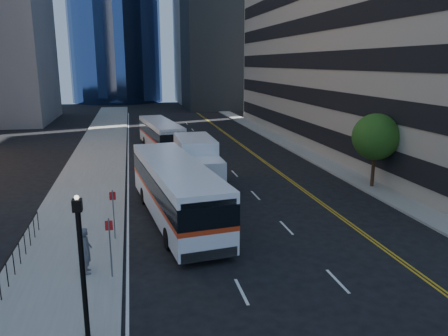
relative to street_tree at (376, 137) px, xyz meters
name	(u,v)px	position (x,y,z in m)	size (l,w,h in m)	color
ground	(291,243)	(-9.00, -8.00, -3.64)	(160.00, 160.00, 0.00)	black
sidewalk_west	(100,152)	(-19.50, 17.00, -3.57)	(5.00, 90.00, 0.15)	gray
sidewalk_east	(288,144)	(0.00, 17.00, -3.57)	(2.00, 90.00, 0.15)	gray
parking_garage	(445,24)	(16.00, 15.00, 8.86)	(30.00, 50.00, 25.00)	#9E9384
street_tree	(376,137)	(0.00, 0.00, 0.00)	(3.20, 3.20, 5.10)	#332114
lamp_post	(82,262)	(-18.00, -14.00, -0.92)	(0.28, 0.28, 4.56)	black
bus_front	(176,189)	(-14.13, -3.50, -1.86)	(4.32, 12.89, 3.26)	white
bus_rear	(161,134)	(-13.53, 17.07, -2.06)	(3.93, 11.46, 2.90)	white
box_truck	(197,163)	(-12.00, 2.49, -1.81)	(2.60, 7.27, 3.46)	white
pedestrian	(86,250)	(-18.40, -9.42, -2.51)	(0.71, 0.47, 1.96)	#4F5055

